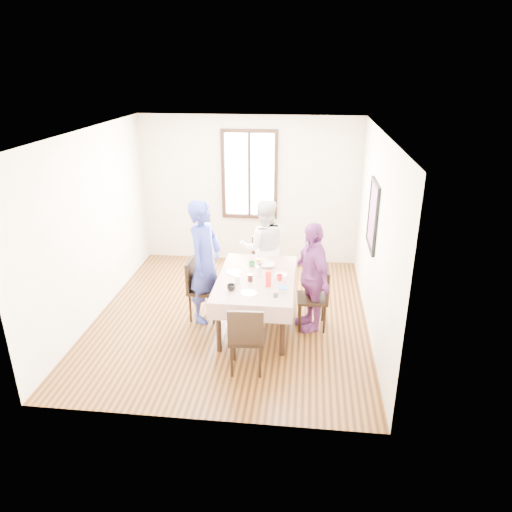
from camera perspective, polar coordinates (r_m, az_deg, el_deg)
name	(u,v)px	position (r m, az deg, el deg)	size (l,w,h in m)	color
ground	(232,316)	(7.18, -2.94, -7.19)	(4.50, 4.50, 0.00)	black
back_wall	(250,191)	(8.76, -0.76, 7.85)	(4.00, 4.00, 0.00)	beige
right_wall	(376,236)	(6.61, 14.22, 2.32)	(4.50, 4.50, 0.00)	beige
window_frame	(249,175)	(8.67, -0.79, 9.74)	(1.02, 0.06, 1.62)	black
window_pane	(250,175)	(8.68, -0.78, 9.75)	(0.90, 0.02, 1.50)	white
art_poster	(373,215)	(6.83, 13.91, 4.76)	(0.04, 0.76, 0.96)	red
dining_table	(256,302)	(6.76, 0.05, -5.54)	(0.95, 1.55, 0.75)	black
tablecloth	(256,278)	(6.59, 0.05, -2.61)	(1.07, 1.67, 0.01)	#501007
chair_left	(204,290)	(6.97, -6.29, -4.04)	(0.42, 0.42, 0.91)	black
chair_right	(312,298)	(6.73, 6.80, -5.05)	(0.42, 0.42, 0.91)	black
chair_far	(264,267)	(7.68, 0.92, -1.33)	(0.42, 0.42, 0.91)	black
chair_near	(247,337)	(5.80, -1.13, -9.71)	(0.42, 0.42, 0.91)	black
person_left	(204,262)	(6.78, -6.27, -0.69)	(0.65, 0.43, 1.80)	#2D3895
person_far	(264,248)	(7.53, 0.92, 0.99)	(0.77, 0.60, 1.59)	silver
person_right	(312,277)	(6.59, 6.74, -2.49)	(0.92, 0.38, 1.57)	#79337B
mug_black	(231,287)	(6.20, -3.01, -3.79)	(0.11, 0.11, 0.09)	black
mug_flag	(279,278)	(6.49, 2.84, -2.61)	(0.09, 0.09, 0.08)	red
mug_green	(252,264)	(6.93, -0.52, -0.95)	(0.09, 0.09, 0.07)	#0C7226
serving_bowl	(268,265)	(6.90, 1.40, -1.13)	(0.21, 0.21, 0.05)	white
juice_carton	(268,279)	(6.28, 1.51, -2.75)	(0.07, 0.07, 0.22)	red
butter_tub	(283,290)	(6.17, 3.22, -4.10)	(0.12, 0.12, 0.06)	white
jam_jar	(250,278)	(6.45, -0.71, -2.64)	(0.07, 0.07, 0.10)	black
drinking_glass	(237,279)	(6.39, -2.30, -2.84)	(0.08, 0.08, 0.11)	silver
smartphone	(276,295)	(6.08, 2.39, -4.75)	(0.06, 0.12, 0.01)	black
flower_vase	(259,271)	(6.59, 0.38, -1.87)	(0.07, 0.07, 0.14)	silver
plate_left	(234,272)	(6.73, -2.71, -1.97)	(0.20, 0.20, 0.01)	white
plate_right	(281,275)	(6.65, 3.04, -2.27)	(0.20, 0.20, 0.01)	white
plate_far	(262,260)	(7.13, 0.71, -0.51)	(0.20, 0.20, 0.01)	white
plate_near	(249,293)	(6.13, -0.85, -4.49)	(0.20, 0.20, 0.01)	white
butter_lid	(283,287)	(6.15, 3.23, -3.81)	(0.12, 0.12, 0.01)	blue
flower_bunch	(259,263)	(6.54, 0.38, -0.91)	(0.09, 0.09, 0.10)	yellow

